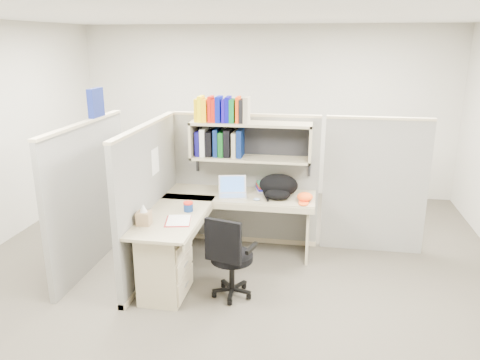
% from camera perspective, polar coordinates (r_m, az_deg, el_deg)
% --- Properties ---
extents(ground, '(6.00, 6.00, 0.00)m').
position_cam_1_polar(ground, '(5.24, -1.03, -11.32)').
color(ground, '#37332A').
rests_on(ground, ground).
extents(room_shell, '(6.00, 6.00, 6.00)m').
position_cam_1_polar(room_shell, '(4.70, -1.13, 6.39)').
color(room_shell, '#B0AC9E').
rests_on(room_shell, ground).
extents(cubicle, '(3.79, 1.84, 1.95)m').
position_cam_1_polar(cubicle, '(5.38, -4.03, -0.13)').
color(cubicle, slate).
rests_on(cubicle, ground).
extents(desk, '(1.74, 1.75, 0.73)m').
position_cam_1_polar(desk, '(4.88, -6.44, -7.88)').
color(desk, tan).
rests_on(desk, ground).
extents(laptop, '(0.38, 0.38, 0.23)m').
position_cam_1_polar(laptop, '(5.36, -0.90, -0.84)').
color(laptop, silver).
rests_on(laptop, desk).
extents(backpack, '(0.45, 0.35, 0.26)m').
position_cam_1_polar(backpack, '(5.34, 4.67, -0.80)').
color(backpack, black).
rests_on(backpack, desk).
extents(orange_cap, '(0.20, 0.22, 0.10)m').
position_cam_1_polar(orange_cap, '(5.28, 7.92, -2.05)').
color(orange_cap, '#FE5316').
rests_on(orange_cap, desk).
extents(snack_canister, '(0.10, 0.10, 0.10)m').
position_cam_1_polar(snack_canister, '(4.95, -6.33, -3.23)').
color(snack_canister, navy).
rests_on(snack_canister, desk).
extents(tissue_box, '(0.14, 0.14, 0.21)m').
position_cam_1_polar(tissue_box, '(4.65, -11.66, -4.14)').
color(tissue_box, '#A1825B').
rests_on(tissue_box, desk).
extents(mouse, '(0.09, 0.06, 0.03)m').
position_cam_1_polar(mouse, '(5.25, 2.04, -2.37)').
color(mouse, '#88A1C1').
rests_on(mouse, desk).
extents(paper_cup, '(0.07, 0.07, 0.10)m').
position_cam_1_polar(paper_cup, '(5.63, 0.34, -0.69)').
color(paper_cup, silver).
rests_on(paper_cup, desk).
extents(book_stack, '(0.22, 0.25, 0.10)m').
position_cam_1_polar(book_stack, '(5.58, 2.85, -0.82)').
color(book_stack, gray).
rests_on(book_stack, desk).
extents(loose_paper, '(0.28, 0.34, 0.00)m').
position_cam_1_polar(loose_paper, '(4.73, -7.49, -4.88)').
color(loose_paper, silver).
rests_on(loose_paper, desk).
extents(task_chair, '(0.50, 0.46, 0.88)m').
position_cam_1_polar(task_chair, '(4.65, -1.20, -10.84)').
color(task_chair, black).
rests_on(task_chair, ground).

